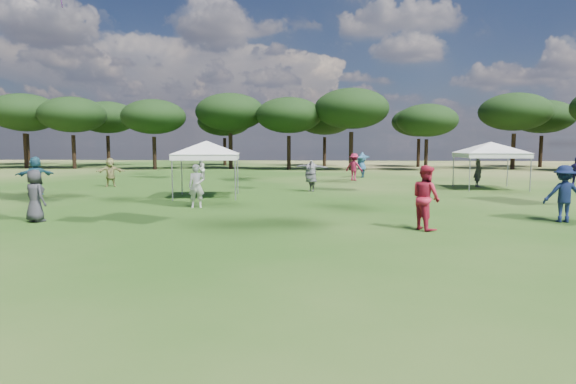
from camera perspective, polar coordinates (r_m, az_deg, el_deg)
name	(u,v)px	position (r m, az deg, el deg)	size (l,w,h in m)	color
tree_line	(341,114)	(48.51, 6.28, 9.20)	(108.78, 17.63, 7.77)	black
tent_left	(206,144)	(22.46, -9.64, 5.68)	(5.80, 5.80, 2.90)	gray
tent_right	(491,144)	(28.48, 22.90, 5.25)	(6.56, 6.56, 2.87)	gray
festival_crowd	(313,174)	(25.40, 3.00, 2.17)	(28.88, 23.33, 1.92)	#AF1D36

